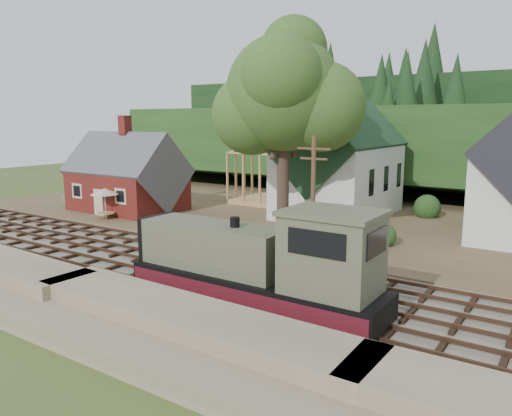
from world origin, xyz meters
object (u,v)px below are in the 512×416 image
Objects in this scene: locomotive at (262,266)px; patio_set at (105,193)px; car_blue at (153,208)px; car_green at (73,200)px.

locomotive is 4.69× the size of patio_set.
patio_set reaches higher than car_blue.
car_green is (-31.14, 12.48, -1.33)m from locomotive.
patio_set is (-1.81, -3.90, 1.76)m from car_blue.
car_blue is at bearing -60.03° from car_green.
car_green is (-10.09, -1.21, 0.05)m from car_blue.
car_blue is 1.17× the size of patio_set.
car_blue is at bearing 146.97° from locomotive.
locomotive is at bearing -88.69° from car_green.
locomotive reaches higher than car_green.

